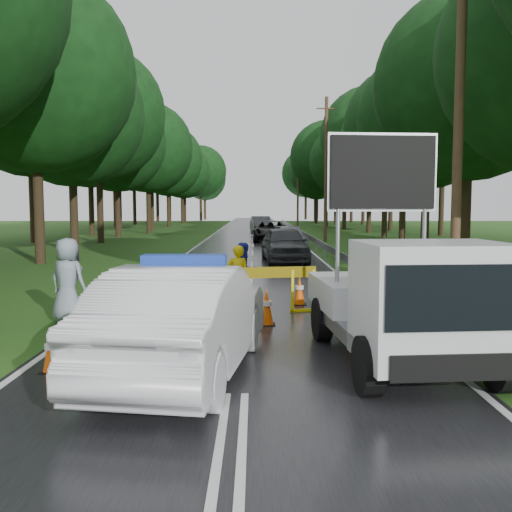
{
  "coord_description": "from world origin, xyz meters",
  "views": [
    {
      "loc": [
        0.26,
        -12.02,
        2.58
      ],
      "look_at": [
        0.28,
        2.19,
        1.3
      ],
      "focal_mm": 40.0,
      "sensor_mm": 36.0,
      "label": 1
    }
  ],
  "objects_px": {
    "queue_car_second": "(290,237)",
    "queue_car_third": "(271,231)",
    "work_truck": "(403,303)",
    "officer": "(238,277)",
    "barrier": "(260,279)",
    "police_sedan": "(185,320)",
    "queue_car_first": "(285,244)",
    "queue_car_fourth": "(261,225)",
    "civilian": "(245,272)"
  },
  "relations": [
    {
      "from": "queue_car_second",
      "to": "queue_car_third",
      "type": "distance_m",
      "value": 6.08
    },
    {
      "from": "queue_car_second",
      "to": "queue_car_third",
      "type": "bearing_deg",
      "value": 99.48
    },
    {
      "from": "work_truck",
      "to": "officer",
      "type": "relative_size",
      "value": 3.09
    },
    {
      "from": "barrier",
      "to": "queue_car_third",
      "type": "relative_size",
      "value": 0.51
    },
    {
      "from": "work_truck",
      "to": "officer",
      "type": "xyz_separation_m",
      "value": [
        -2.78,
        5.1,
        -0.23
      ]
    },
    {
      "from": "police_sedan",
      "to": "queue_car_first",
      "type": "height_order",
      "value": "police_sedan"
    },
    {
      "from": "queue_car_fourth",
      "to": "work_truck",
      "type": "bearing_deg",
      "value": -93.87
    },
    {
      "from": "work_truck",
      "to": "queue_car_fourth",
      "type": "xyz_separation_m",
      "value": [
        -1.81,
        43.12,
        -0.26
      ]
    },
    {
      "from": "officer",
      "to": "queue_car_third",
      "type": "height_order",
      "value": "officer"
    },
    {
      "from": "queue_car_third",
      "to": "civilian",
      "type": "bearing_deg",
      "value": -92.22
    },
    {
      "from": "work_truck",
      "to": "officer",
      "type": "distance_m",
      "value": 5.82
    },
    {
      "from": "civilian",
      "to": "queue_car_third",
      "type": "xyz_separation_m",
      "value": [
        1.39,
        24.96,
        -0.06
      ]
    },
    {
      "from": "police_sedan",
      "to": "civilian",
      "type": "relative_size",
      "value": 3.33
    },
    {
      "from": "police_sedan",
      "to": "barrier",
      "type": "xyz_separation_m",
      "value": [
        1.19,
        4.84,
        0.0
      ]
    },
    {
      "from": "work_truck",
      "to": "queue_car_first",
      "type": "height_order",
      "value": "work_truck"
    },
    {
      "from": "work_truck",
      "to": "barrier",
      "type": "distance_m",
      "value": 4.95
    },
    {
      "from": "barrier",
      "to": "civilian",
      "type": "distance_m",
      "value": 1.73
    },
    {
      "from": "police_sedan",
      "to": "queue_car_second",
      "type": "xyz_separation_m",
      "value": [
        3.17,
        25.49,
        -0.19
      ]
    },
    {
      "from": "work_truck",
      "to": "civilian",
      "type": "relative_size",
      "value": 3.1
    },
    {
      "from": "queue_car_first",
      "to": "work_truck",
      "type": "bearing_deg",
      "value": -90.33
    },
    {
      "from": "officer",
      "to": "queue_car_second",
      "type": "relative_size",
      "value": 0.36
    },
    {
      "from": "civilian",
      "to": "officer",
      "type": "bearing_deg",
      "value": -129.57
    },
    {
      "from": "work_truck",
      "to": "queue_car_first",
      "type": "xyz_separation_m",
      "value": [
        -1.01,
        16.81,
        -0.22
      ]
    },
    {
      "from": "police_sedan",
      "to": "work_truck",
      "type": "distance_m",
      "value": 3.44
    },
    {
      "from": "police_sedan",
      "to": "barrier",
      "type": "bearing_deg",
      "value": -95.58
    },
    {
      "from": "police_sedan",
      "to": "queue_car_third",
      "type": "distance_m",
      "value": 31.57
    },
    {
      "from": "queue_car_second",
      "to": "officer",
      "type": "bearing_deg",
      "value": -97.26
    },
    {
      "from": "police_sedan",
      "to": "civilian",
      "type": "xyz_separation_m",
      "value": [
        0.78,
        6.53,
        -0.05
      ]
    },
    {
      "from": "queue_car_fourth",
      "to": "queue_car_third",
      "type": "bearing_deg",
      "value": -93.57
    },
    {
      "from": "barrier",
      "to": "queue_car_third",
      "type": "distance_m",
      "value": 26.67
    },
    {
      "from": "civilian",
      "to": "queue_car_fourth",
      "type": "height_order",
      "value": "civilian"
    },
    {
      "from": "work_truck",
      "to": "barrier",
      "type": "height_order",
      "value": "work_truck"
    },
    {
      "from": "queue_car_first",
      "to": "queue_car_second",
      "type": "bearing_deg",
      "value": 80.86
    },
    {
      "from": "officer",
      "to": "queue_car_third",
      "type": "xyz_separation_m",
      "value": [
        1.54,
        25.96,
        -0.06
      ]
    },
    {
      "from": "officer",
      "to": "queue_car_third",
      "type": "distance_m",
      "value": 26.01
    },
    {
      "from": "civilian",
      "to": "barrier",
      "type": "bearing_deg",
      "value": -107.2
    },
    {
      "from": "queue_car_first",
      "to": "officer",
      "type": "bearing_deg",
      "value": -102.39
    },
    {
      "from": "queue_car_second",
      "to": "civilian",
      "type": "bearing_deg",
      "value": -97.18
    },
    {
      "from": "barrier",
      "to": "queue_car_second",
      "type": "relative_size",
      "value": 0.6
    },
    {
      "from": "barrier",
      "to": "queue_car_third",
      "type": "height_order",
      "value": "queue_car_third"
    },
    {
      "from": "police_sedan",
      "to": "civilian",
      "type": "distance_m",
      "value": 6.58
    },
    {
      "from": "queue_car_first",
      "to": "queue_car_fourth",
      "type": "distance_m",
      "value": 26.33
    },
    {
      "from": "barrier",
      "to": "civilian",
      "type": "xyz_separation_m",
      "value": [
        -0.4,
        1.69,
        -0.05
      ]
    },
    {
      "from": "police_sedan",
      "to": "queue_car_first",
      "type": "bearing_deg",
      "value": -89.73
    },
    {
      "from": "queue_car_third",
      "to": "queue_car_fourth",
      "type": "xyz_separation_m",
      "value": [
        -0.57,
        12.06,
        0.04
      ]
    },
    {
      "from": "barrier",
      "to": "queue_car_second",
      "type": "xyz_separation_m",
      "value": [
        1.99,
        20.65,
        -0.19
      ]
    },
    {
      "from": "civilian",
      "to": "queue_car_first",
      "type": "height_order",
      "value": "queue_car_first"
    },
    {
      "from": "police_sedan",
      "to": "officer",
      "type": "height_order",
      "value": "police_sedan"
    },
    {
      "from": "queue_car_second",
      "to": "queue_car_third",
      "type": "xyz_separation_m",
      "value": [
        -1.0,
        6.0,
        0.08
      ]
    },
    {
      "from": "police_sedan",
      "to": "officer",
      "type": "bearing_deg",
      "value": -88.28
    }
  ]
}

